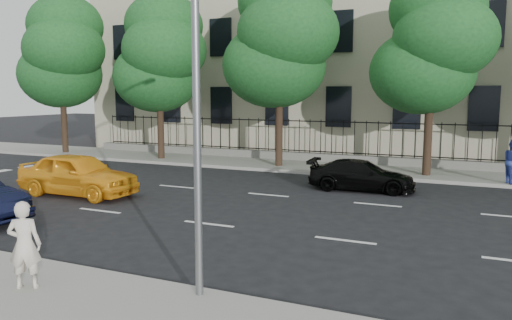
{
  "coord_description": "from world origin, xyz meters",
  "views": [
    {
      "loc": [
        6.93,
        -9.77,
        3.78
      ],
      "look_at": [
        1.27,
        3.0,
        1.88
      ],
      "focal_mm": 35.0,
      "sensor_mm": 36.0,
      "label": 1
    }
  ],
  "objects_px": {
    "yellow_taxi": "(78,174)",
    "woman_near": "(24,245)",
    "black_sedan": "(361,175)",
    "street_light": "(211,14)"
  },
  "relations": [
    {
      "from": "woman_near",
      "to": "black_sedan",
      "type": "bearing_deg",
      "value": -133.94
    },
    {
      "from": "yellow_taxi",
      "to": "woman_near",
      "type": "xyz_separation_m",
      "value": [
        5.78,
        -7.45,
        0.19
      ]
    },
    {
      "from": "yellow_taxi",
      "to": "black_sedan",
      "type": "distance_m",
      "value": 10.68
    },
    {
      "from": "street_light",
      "to": "woman_near",
      "type": "relative_size",
      "value": 4.86
    },
    {
      "from": "woman_near",
      "to": "street_light",
      "type": "bearing_deg",
      "value": 178.76
    },
    {
      "from": "black_sedan",
      "to": "woman_near",
      "type": "bearing_deg",
      "value": 160.9
    },
    {
      "from": "black_sedan",
      "to": "woman_near",
      "type": "distance_m",
      "value": 13.13
    },
    {
      "from": "street_light",
      "to": "woman_near",
      "type": "height_order",
      "value": "street_light"
    },
    {
      "from": "yellow_taxi",
      "to": "woman_near",
      "type": "distance_m",
      "value": 9.43
    },
    {
      "from": "street_light",
      "to": "yellow_taxi",
      "type": "relative_size",
      "value": 1.74
    }
  ]
}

